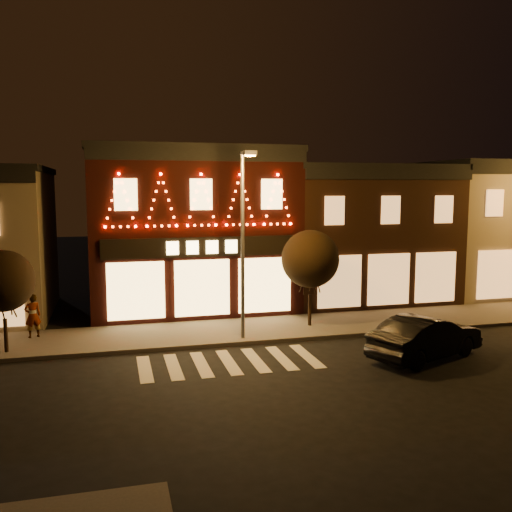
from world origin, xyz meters
name	(u,v)px	position (x,y,z in m)	size (l,w,h in m)	color
ground	(257,403)	(0.00, 0.00, 0.00)	(120.00, 120.00, 0.00)	black
sidewalk_far	(255,330)	(2.00, 8.00, 0.07)	(44.00, 4.00, 0.15)	#47423D
building_pulp	(190,228)	(0.00, 13.98, 4.16)	(10.20, 8.34, 8.30)	black
building_right_a	(356,232)	(9.50, 13.99, 3.76)	(9.20, 8.28, 7.50)	#371F13
building_right_b	(491,227)	(18.50, 13.99, 3.91)	(9.20, 8.28, 7.80)	#7C6F58
streetlamp_mid	(244,231)	(1.13, 6.38, 4.60)	(0.48, 1.73, 7.57)	#59595E
tree_left	(3,281)	(-7.95, 6.91, 2.86)	(2.31, 2.31, 3.87)	black
tree_right	(310,259)	(4.52, 7.86, 3.16)	(2.57, 2.57, 4.30)	black
dark_sedan	(426,337)	(7.17, 2.65, 0.80)	(1.69, 4.86, 1.60)	black
pedestrian	(33,316)	(-7.23, 8.83, 1.06)	(0.67, 0.44, 1.82)	gray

